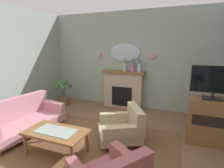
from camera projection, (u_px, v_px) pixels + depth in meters
floor at (86, 156)px, 3.14m from camera, size 6.29×6.62×0.10m
wall_back at (131, 60)px, 5.42m from camera, size 6.29×0.10×2.95m
patterned_rug at (91, 148)px, 3.31m from camera, size 3.20×2.40×0.01m
fireplace at (123, 90)px, 5.47m from camera, size 1.36×0.36×1.16m
mantel_vase_left at (125, 64)px, 5.25m from camera, size 0.10×0.10×0.41m
mantel_vase_right at (133, 66)px, 5.17m from camera, size 0.13×0.13×0.43m
mantel_vase_centre at (139, 65)px, 5.09m from camera, size 0.10×0.10×0.41m
wall_mirror at (125, 53)px, 5.35m from camera, size 0.96×0.06×0.56m
wall_sconce_left at (100, 54)px, 5.63m from camera, size 0.14×0.14×0.14m
wall_sconce_right at (153, 55)px, 5.01m from camera, size 0.14×0.14×0.14m
coffee_table at (56, 134)px, 3.08m from camera, size 1.10×0.60×0.45m
floral_couch at (22, 119)px, 3.89m from camera, size 1.06×1.80×0.76m
armchair_in_corner at (124, 127)px, 3.52m from camera, size 1.11×1.10×0.71m
tv_cabinet at (209, 120)px, 3.48m from camera, size 0.80×0.57×0.90m
tv_flatscreen at (215, 82)px, 3.29m from camera, size 0.84×0.24×0.65m
potted_plant_tall_palm at (64, 92)px, 5.70m from camera, size 0.51×0.51×0.95m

